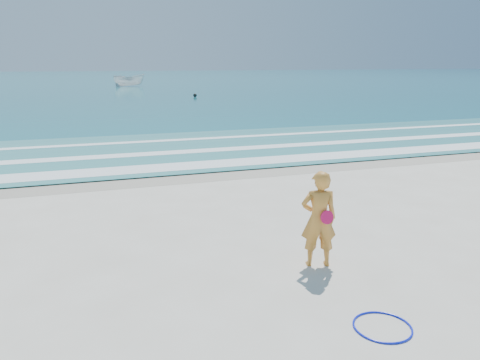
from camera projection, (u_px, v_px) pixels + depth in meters
name	position (u px, v px, depth m)	size (l,w,h in m)	color
ground	(283.00, 287.00, 8.47)	(400.00, 400.00, 0.00)	silver
wet_sand	(182.00, 176.00, 16.73)	(400.00, 2.40, 0.00)	#B2A893
ocean	(94.00, 79.00, 104.91)	(400.00, 190.00, 0.04)	#19727F
shallow	(159.00, 150.00, 21.31)	(400.00, 10.00, 0.01)	#59B7AD
foam_near	(175.00, 167.00, 17.91)	(400.00, 1.40, 0.01)	white
foam_mid	(162.00, 153.00, 20.58)	(400.00, 0.90, 0.01)	white
foam_far	(151.00, 141.00, 23.61)	(400.00, 0.60, 0.01)	white
hoop	(382.00, 327.00, 7.17)	(0.90, 0.90, 0.03)	#0B1AD4
boat	(129.00, 80.00, 75.43)	(1.88, 5.00, 1.93)	silver
buoy	(195.00, 95.00, 52.90)	(0.41, 0.41, 0.41)	black
woman	(319.00, 219.00, 9.17)	(0.81, 0.64, 1.94)	orange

